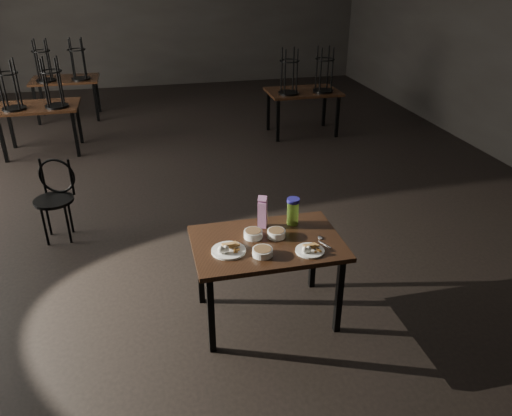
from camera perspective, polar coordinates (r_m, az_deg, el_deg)
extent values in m
plane|color=black|center=(6.80, -10.02, 2.22)|extent=(12.00, 12.00, 0.00)
cube|color=black|center=(12.25, -12.84, 20.79)|extent=(10.00, 0.04, 3.20)
cube|color=black|center=(4.03, 1.30, -4.05)|extent=(1.20, 0.80, 0.04)
cube|color=black|center=(3.91, -5.15, -12.03)|extent=(0.05, 0.05, 0.71)
cube|color=black|center=(4.13, 9.47, -9.84)|extent=(0.05, 0.05, 0.71)
cube|color=black|center=(4.42, -6.39, -6.89)|extent=(0.05, 0.05, 0.71)
cube|color=black|center=(4.62, 6.55, -5.25)|extent=(0.05, 0.05, 0.71)
cylinder|color=white|center=(3.88, -3.15, -4.88)|extent=(0.27, 0.27, 0.02)
cube|color=#AC793D|center=(3.89, -3.21, -3.84)|extent=(0.10, 0.10, 0.05)
cube|color=#AC793D|center=(3.90, -2.74, -3.79)|extent=(0.11, 0.11, 0.03)
ellipsoid|color=white|center=(3.82, -4.02, -4.77)|extent=(0.05, 0.05, 0.06)
ellipsoid|color=white|center=(3.83, -3.46, -4.71)|extent=(0.05, 0.05, 0.06)
cylinder|color=white|center=(3.90, 6.17, -4.86)|extent=(0.23, 0.23, 0.01)
cube|color=#AC793D|center=(3.91, 6.11, -3.99)|extent=(0.08, 0.08, 0.04)
cube|color=#AC793D|center=(3.92, 6.48, -3.94)|extent=(0.09, 0.10, 0.03)
ellipsoid|color=white|center=(3.84, 5.58, -4.78)|extent=(0.04, 0.04, 0.05)
ellipsoid|color=white|center=(3.85, 6.03, -4.72)|extent=(0.04, 0.04, 0.05)
cylinder|color=white|center=(4.05, -0.33, -2.99)|extent=(0.15, 0.15, 0.06)
cylinder|color=brown|center=(4.04, -0.33, -2.73)|extent=(0.13, 0.13, 0.01)
cylinder|color=white|center=(4.06, 2.34, -2.95)|extent=(0.15, 0.15, 0.06)
cylinder|color=brown|center=(4.05, 2.34, -2.69)|extent=(0.13, 0.13, 0.01)
cylinder|color=white|center=(3.82, 0.75, -5.06)|extent=(0.16, 0.16, 0.05)
cylinder|color=brown|center=(3.81, 0.75, -4.81)|extent=(0.13, 0.13, 0.01)
cube|color=#831771|center=(4.17, 0.75, -0.73)|extent=(0.09, 0.09, 0.23)
cube|color=#831771|center=(4.11, 0.77, 0.97)|extent=(0.09, 0.10, 0.07)
cylinder|color=#90D23E|center=(4.23, 4.23, -0.57)|extent=(0.12, 0.12, 0.20)
cylinder|color=navy|center=(4.18, 4.28, 0.87)|extent=(0.14, 0.14, 0.03)
ellipsoid|color=silver|center=(4.09, 7.34, -3.37)|extent=(0.06, 0.07, 0.01)
cube|color=silver|center=(4.00, 7.85, -4.15)|extent=(0.06, 0.13, 0.00)
cylinder|color=black|center=(5.73, -22.13, 0.81)|extent=(0.41, 0.41, 0.03)
torus|color=black|center=(5.80, -21.82, 3.42)|extent=(0.39, 0.13, 0.40)
cylinder|color=black|center=(5.91, -20.50, -0.61)|extent=(0.03, 0.03, 0.47)
cylinder|color=black|center=(5.96, -22.72, -0.84)|extent=(0.03, 0.03, 0.47)
cylinder|color=black|center=(5.75, -23.01, -1.91)|extent=(0.03, 0.03, 0.47)
cylinder|color=black|center=(5.71, -20.71, -1.68)|extent=(0.03, 0.03, 0.47)
cube|color=black|center=(8.43, -23.68, 10.54)|extent=(1.20, 0.80, 0.04)
cube|color=black|center=(8.34, -27.02, 6.97)|extent=(0.05, 0.05, 0.71)
cube|color=black|center=(8.15, -19.92, 7.90)|extent=(0.05, 0.05, 0.71)
cube|color=black|center=(8.94, -26.23, 8.34)|extent=(0.05, 0.05, 0.71)
cube|color=black|center=(8.75, -19.57, 9.23)|extent=(0.05, 0.05, 0.71)
cylinder|color=black|center=(8.34, -25.91, 10.20)|extent=(0.34, 0.34, 0.03)
torus|color=black|center=(8.23, -26.62, 13.50)|extent=(0.32, 0.32, 0.02)
cylinder|color=black|center=(8.33, -25.63, 12.87)|extent=(0.03, 0.03, 0.70)
cylinder|color=black|center=(8.37, -26.97, 12.66)|extent=(0.03, 0.03, 0.70)
cylinder|color=black|center=(8.19, -27.24, 12.32)|extent=(0.03, 0.03, 0.70)
cylinder|color=black|center=(8.14, -25.87, 12.54)|extent=(0.03, 0.03, 0.70)
cylinder|color=black|center=(8.23, -21.81, 10.78)|extent=(0.34, 0.34, 0.03)
torus|color=black|center=(8.12, -22.42, 14.14)|extent=(0.32, 0.32, 0.02)
cylinder|color=black|center=(8.22, -21.47, 13.48)|extent=(0.03, 0.03, 0.70)
cylinder|color=black|center=(8.25, -22.86, 13.28)|extent=(0.03, 0.03, 0.70)
cylinder|color=black|center=(8.06, -23.04, 12.96)|extent=(0.03, 0.03, 0.70)
cylinder|color=black|center=(8.03, -21.63, 13.16)|extent=(0.03, 0.03, 0.70)
cube|color=black|center=(8.68, 5.40, 13.09)|extent=(1.20, 0.80, 0.04)
cube|color=black|center=(8.33, 2.52, 9.91)|extent=(0.05, 0.05, 0.71)
cube|color=black|center=(8.66, 9.28, 10.26)|extent=(0.05, 0.05, 0.71)
cube|color=black|center=(8.93, 1.41, 11.10)|extent=(0.05, 0.05, 0.71)
cube|color=black|center=(9.23, 7.80, 11.41)|extent=(0.05, 0.05, 0.71)
cylinder|color=black|center=(8.44, 3.74, 13.00)|extent=(0.34, 0.34, 0.03)
torus|color=black|center=(8.33, 3.85, 16.33)|extent=(0.32, 0.32, 0.02)
cylinder|color=black|center=(8.48, 4.29, 15.58)|extent=(0.03, 0.03, 0.70)
cylinder|color=black|center=(8.43, 2.95, 15.54)|extent=(0.03, 0.03, 0.70)
cylinder|color=black|center=(8.24, 3.34, 15.26)|extent=(0.03, 0.03, 0.70)
cylinder|color=black|center=(8.30, 4.70, 15.30)|extent=(0.03, 0.03, 0.70)
cylinder|color=black|center=(8.63, 7.67, 13.13)|extent=(0.34, 0.34, 0.03)
torus|color=black|center=(8.52, 7.88, 16.39)|extent=(0.32, 0.32, 0.02)
cylinder|color=black|center=(8.68, 8.23, 15.64)|extent=(0.03, 0.03, 0.70)
cylinder|color=black|center=(8.61, 6.95, 15.63)|extent=(0.03, 0.03, 0.70)
cylinder|color=black|center=(8.43, 7.41, 15.36)|extent=(0.03, 0.03, 0.70)
cylinder|color=black|center=(8.49, 8.71, 15.37)|extent=(0.03, 0.03, 0.70)
cube|color=black|center=(10.16, -21.01, 13.54)|extent=(1.20, 0.80, 0.04)
cube|color=black|center=(10.02, -23.80, 10.64)|extent=(0.05, 0.05, 0.71)
cube|color=black|center=(9.88, -17.81, 11.42)|extent=(0.05, 0.05, 0.71)
cube|color=black|center=(10.63, -23.30, 11.57)|extent=(0.05, 0.05, 0.71)
cube|color=black|center=(10.50, -17.63, 12.32)|extent=(0.05, 0.05, 0.71)
cylinder|color=black|center=(10.06, -22.85, 13.30)|extent=(0.34, 0.34, 0.03)
torus|color=black|center=(9.97, -23.38, 16.07)|extent=(0.32, 0.32, 0.02)
cylinder|color=black|center=(10.07, -22.59, 15.51)|extent=(0.03, 0.03, 0.70)
cylinder|color=black|center=(10.10, -23.72, 15.34)|extent=(0.03, 0.03, 0.70)
cylinder|color=black|center=(9.91, -23.89, 15.12)|extent=(0.03, 0.03, 0.70)
cylinder|color=black|center=(9.88, -22.73, 15.29)|extent=(0.03, 0.03, 0.70)
cylinder|color=black|center=(9.98, -19.39, 13.77)|extent=(0.34, 0.34, 0.03)
torus|color=black|center=(9.89, -19.84, 16.58)|extent=(0.32, 0.32, 0.02)
cylinder|color=black|center=(9.99, -19.09, 16.00)|extent=(0.03, 0.03, 0.70)
cylinder|color=black|center=(10.02, -20.25, 15.84)|extent=(0.03, 0.03, 0.70)
cylinder|color=black|center=(9.82, -20.36, 15.63)|extent=(0.03, 0.03, 0.70)
cylinder|color=black|center=(9.80, -19.17, 15.79)|extent=(0.03, 0.03, 0.70)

